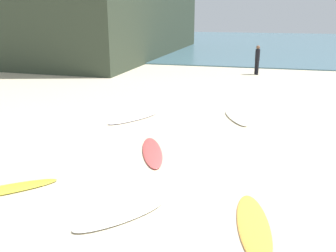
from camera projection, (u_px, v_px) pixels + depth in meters
ground_plane at (182, 199)px, 7.82m from camera, size 120.00×120.00×0.00m
ocean_water at (251, 43)px, 43.79m from camera, size 120.00×40.00×0.08m
surfboard_0 at (133, 118)px, 13.49m from camera, size 1.64×2.19×0.07m
surfboard_1 at (236, 118)px, 13.48m from camera, size 1.24×2.04×0.08m
surfboard_2 at (152, 152)px, 10.28m from camera, size 1.34×2.38×0.08m
surfboard_3 at (253, 226)px, 6.79m from camera, size 0.93×2.39×0.06m
surfboard_4 at (1, 190)px, 8.11m from camera, size 2.14×1.92×0.07m
surfboard_5 at (120, 215)px, 7.13m from camera, size 1.70×1.87×0.08m
beachgoer_mid at (257, 58)px, 22.40m from camera, size 0.39×0.39×1.78m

